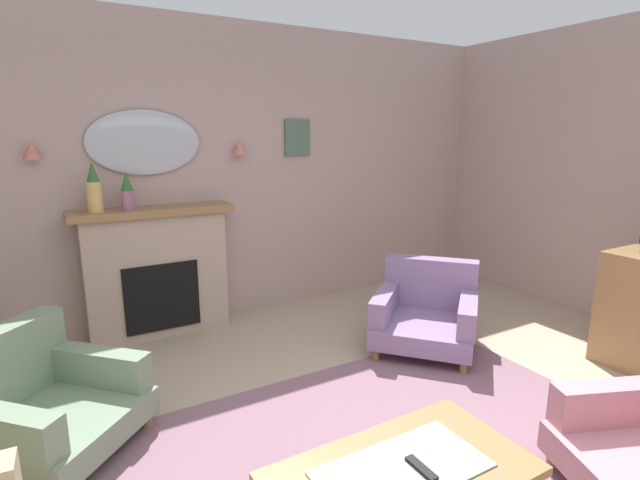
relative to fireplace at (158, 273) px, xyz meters
The scene contains 12 objects.
wall_back 1.11m from the fireplace, 17.74° to the left, with size 7.24×0.10×2.82m, color #B29993.
patterned_rug 2.73m from the fireplace, 74.97° to the right, with size 3.20×2.40×0.01m, color #7F5B6B.
fireplace is the anchor object (origin of this frame).
mantel_vase_centre 0.90m from the fireplace, behind, with size 0.12×0.12×0.41m.
mantel_vase_right 0.77m from the fireplace, behind, with size 0.10×0.10×0.32m.
wall_mirror 1.15m from the fireplace, 90.00° to the left, with size 0.96×0.06×0.56m, color #B2BCC6.
wall_sconce_left 1.38m from the fireplace, behind, with size 0.14×0.14×0.14m, color #D17066.
wall_sconce_right 1.38m from the fireplace, ahead, with size 0.14×0.14×0.14m, color #D17066.
framed_picture 1.91m from the fireplace, ahead, with size 0.28×0.03×0.36m, color #4C6B56.
tv_remote 3.06m from the fireplace, 82.31° to the right, with size 0.04×0.16×0.02m, color black.
armchair_beside_couch 2.39m from the fireplace, 36.21° to the right, with size 1.14×1.14×0.71m.
armchair_by_coffee_table 1.70m from the fireplace, 124.40° to the right, with size 1.15×1.15×0.71m.
Camera 1 is at (-1.49, -1.51, 1.78)m, focal length 26.83 mm.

